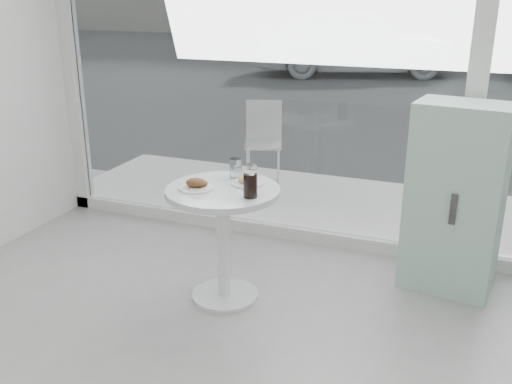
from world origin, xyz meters
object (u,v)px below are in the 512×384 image
at_px(mint_cabinet, 455,199).
at_px(water_tumbler_b, 252,173).
at_px(water_tumbler_a, 236,169).
at_px(car_white, 354,41).
at_px(plate_donut, 247,181).
at_px(cola_glass, 250,185).
at_px(main_table, 223,221).
at_px(plate_fritter, 197,185).
at_px(patio_chair, 264,137).

relative_size(mint_cabinet, water_tumbler_b, 11.44).
bearing_deg(water_tumbler_a, car_white, 97.91).
relative_size(plate_donut, cola_glass, 1.27).
bearing_deg(main_table, plate_donut, 49.42).
height_order(main_table, plate_fritter, plate_fritter).
height_order(plate_fritter, water_tumbler_a, water_tumbler_a).
bearing_deg(patio_chair, plate_donut, -91.30).
bearing_deg(plate_fritter, main_table, 25.66).
distance_m(plate_donut, cola_glass, 0.25).
xyz_separation_m(patio_chair, cola_glass, (0.79, -2.33, 0.32)).
relative_size(mint_cabinet, water_tumbler_a, 9.99).
distance_m(car_white, water_tumbler_a, 10.75).
distance_m(patio_chair, water_tumbler_b, 2.16).
height_order(water_tumbler_a, cola_glass, cola_glass).
distance_m(plate_fritter, cola_glass, 0.37).
bearing_deg(cola_glass, patio_chair, 108.63).
height_order(plate_donut, water_tumbler_a, water_tumbler_a).
bearing_deg(plate_fritter, plate_donut, 37.98).
bearing_deg(water_tumbler_b, mint_cabinet, 21.83).
height_order(plate_donut, cola_glass, cola_glass).
bearing_deg(cola_glass, plate_donut, 116.16).
height_order(plate_donut, water_tumbler_b, water_tumbler_b).
bearing_deg(water_tumbler_a, water_tumbler_b, -9.74).
relative_size(plate_donut, water_tumbler_b, 1.84).
height_order(main_table, car_white, car_white).
bearing_deg(car_white, plate_donut, 169.68).
relative_size(mint_cabinet, plate_fritter, 5.86).
distance_m(water_tumbler_b, cola_glass, 0.32).
height_order(patio_chair, water_tumbler_b, patio_chair).
bearing_deg(main_table, mint_cabinet, 27.60).
distance_m(patio_chair, plate_fritter, 2.37).
relative_size(mint_cabinet, cola_glass, 7.90).
bearing_deg(cola_glass, car_white, 98.87).
bearing_deg(water_tumbler_b, car_white, 98.54).
bearing_deg(car_white, water_tumbler_a, 169.10).
relative_size(water_tumbler_a, cola_glass, 0.79).
bearing_deg(plate_fritter, cola_glass, -2.91).
bearing_deg(cola_glass, plate_fritter, 177.09).
xyz_separation_m(mint_cabinet, water_tumbler_b, (-1.24, -0.50, 0.18)).
distance_m(mint_cabinet, plate_fritter, 1.70).
distance_m(main_table, water_tumbler_b, 0.36).
xyz_separation_m(plate_donut, water_tumbler_a, (-0.12, 0.10, 0.04)).
distance_m(mint_cabinet, plate_donut, 1.38).
bearing_deg(car_white, cola_glass, 170.06).
relative_size(patio_chair, water_tumbler_b, 7.52).
relative_size(plate_fritter, cola_glass, 1.35).
distance_m(mint_cabinet, cola_glass, 1.40).
bearing_deg(car_white, water_tumbler_b, 169.73).
bearing_deg(plate_fritter, water_tumbler_a, 66.03).
relative_size(main_table, plate_fritter, 3.54).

